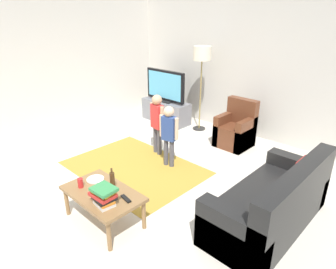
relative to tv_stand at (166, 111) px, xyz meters
name	(u,v)px	position (x,y,z in m)	size (l,w,h in m)	color
ground	(140,186)	(1.70, -2.30, -0.24)	(7.80, 7.80, 0.00)	beige
wall_back	(251,69)	(1.70, 0.70, 1.11)	(6.00, 0.12, 2.70)	silver
wall_left	(37,70)	(-1.30, -2.30, 1.11)	(0.12, 6.00, 2.70)	silver
area_rug	(134,168)	(1.21, -2.00, -0.24)	(2.20, 1.60, 0.01)	#B28C33
tv_stand	(166,111)	(0.00, 0.00, 0.00)	(1.20, 0.44, 0.50)	slate
tv	(165,86)	(0.00, -0.02, 0.60)	(1.10, 0.28, 0.71)	black
couch	(275,206)	(3.53, -1.79, 0.05)	(0.80, 1.80, 0.86)	black
armchair	(236,131)	(1.93, -0.04, 0.05)	(0.60, 0.60, 0.90)	brown
floor_lamp	(202,58)	(0.88, 0.15, 1.30)	(0.36, 0.36, 1.78)	#262626
child_near_tv	(157,119)	(1.09, -1.34, 0.42)	(0.37, 0.18, 1.10)	#4C4C59
child_center	(169,131)	(1.57, -1.54, 0.38)	(0.34, 0.17, 1.04)	#4C4C59
coffee_table	(103,195)	(1.99, -3.14, 0.13)	(1.00, 0.60, 0.42)	olive
book_stack	(104,196)	(2.21, -3.26, 0.29)	(0.30, 0.23, 0.22)	white
bottle	(112,181)	(2.04, -3.02, 0.30)	(0.06, 0.06, 0.29)	#4C3319
tv_remote	(126,199)	(2.31, -3.04, 0.19)	(0.17, 0.05, 0.02)	black
soda_can	(80,183)	(1.71, -3.26, 0.24)	(0.07, 0.07, 0.12)	red
plate	(95,179)	(1.69, -3.04, 0.18)	(0.22, 0.22, 0.02)	white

